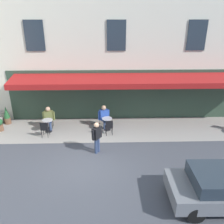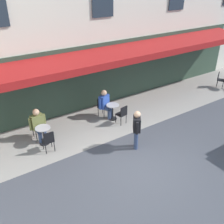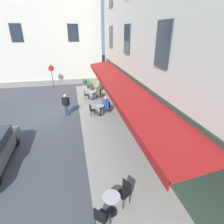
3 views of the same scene
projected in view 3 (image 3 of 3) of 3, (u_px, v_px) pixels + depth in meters
ground_plane at (55, 113)px, 13.63m from camera, size 70.00×70.00×0.00m
sidewalk_cafe_terrace at (108, 129)px, 11.41m from camera, size 20.50×3.20×0.01m
corner_building_facade at (23, 14)px, 21.43m from camera, size 10.12×17.00×15.00m
back_alley_steps at (101, 84)px, 20.32m from camera, size 2.40×1.75×0.60m
cafe_table_near_entrance at (111, 202)px, 5.98m from camera, size 0.60×0.60×0.75m
cafe_chair_black_under_awning at (101, 217)px, 5.45m from camera, size 0.56×0.56×0.91m
cafe_chair_black_corner_left at (125, 191)px, 6.34m from camera, size 0.55×0.55×0.91m
cafe_table_mid_terrace at (93, 94)px, 16.14m from camera, size 0.60×0.60×0.75m
cafe_chair_black_back_row at (86, 94)px, 16.02m from camera, size 0.42×0.42×0.91m
cafe_chair_black_facing_street at (100, 93)px, 16.27m from camera, size 0.42×0.42×0.91m
cafe_table_streetside at (100, 109)px, 13.12m from camera, size 0.60×0.60×0.75m
cafe_chair_black_by_window at (92, 109)px, 12.88m from camera, size 0.46×0.46×0.91m
cafe_chair_black_corner_right at (107, 106)px, 13.43m from camera, size 0.52×0.52×0.91m
seated_patron_in_olive at (97, 91)px, 16.15m from camera, size 0.71×0.60×1.36m
seated_companion_in_blue at (105, 105)px, 13.24m from camera, size 0.67×0.68×1.37m
walking_pedestrian_in_black at (66, 103)px, 12.91m from camera, size 0.49×0.56×1.62m
no_parking_sign at (52, 72)px, 18.67m from camera, size 0.10×0.59×2.60m
potted_plant_entrance_right at (91, 86)px, 18.74m from camera, size 0.40×0.40×0.76m
potted_plant_entrance_left at (101, 85)px, 18.82m from camera, size 0.39×0.39×1.15m
potted_plant_mid_terrace at (88, 84)px, 19.40m from camera, size 0.37×0.37×1.00m
potted_plant_under_sign at (85, 82)px, 20.49m from camera, size 0.45×0.45×0.73m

